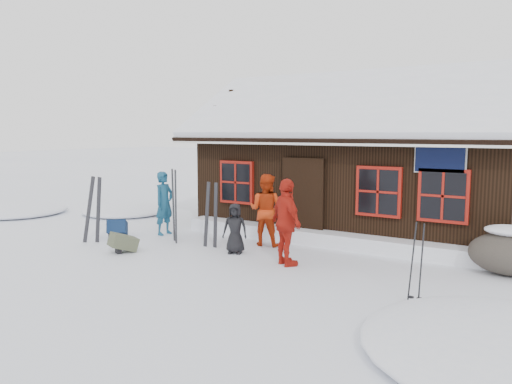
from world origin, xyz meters
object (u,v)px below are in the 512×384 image
Objects in this scene: backpack_blue at (118,231)px; backpack_olive at (123,245)px; ski_pair_left at (94,211)px; skier_teal at (164,203)px; ski_poles at (417,264)px; skier_orange_left at (266,210)px; boulder at (509,252)px; skier_orange_right at (286,222)px; skier_crouched at (235,228)px.

backpack_olive is at bearing -78.33° from backpack_blue.
backpack_olive is (1.33, -0.30, -0.64)m from ski_pair_left.
skier_teal is 2.16m from backpack_olive.
ski_poles reaches higher than backpack_olive.
ski_pair_left is 1.26× the size of ski_poles.
skier_orange_left reaches higher than ski_pair_left.
ski_pair_left is 2.74× the size of backpack_blue.
ski_poles is at bearing 144.16° from skier_orange_left.
boulder reaches higher than backpack_blue.
boulder is at bearing 43.57° from backpack_olive.
backpack_blue is at bearing 79.12° from ski_pair_left.
skier_orange_right is (4.21, -0.97, 0.05)m from skier_teal.
skier_orange_right is 2.95m from ski_poles.
skier_crouched is at bearing 54.19° from backpack_olive.
ski_pair_left is 0.97m from backpack_blue.
skier_orange_right is at bearing -41.20° from backpack_blue.
backpack_olive is (-2.18, -1.27, -0.41)m from skier_crouched.
backpack_olive is (-3.63, -1.00, -0.73)m from skier_orange_right.
skier_orange_left is at bearing 152.08° from ski_poles.
skier_crouched is 0.77× the size of boulder.
skier_orange_left reaches higher than backpack_olive.
skier_orange_right is 5.03m from backpack_blue.
skier_teal is at bearing -174.92° from boulder.
skier_orange_left is at bearing -12.70° from skier_orange_right.
skier_teal is 1.14× the size of boulder.
skier_orange_right reaches higher than ski_poles.
skier_orange_left is at bearing 16.52° from ski_pair_left.
skier_crouched is at bearing -104.38° from skier_teal.
ski_poles is (7.77, -0.15, -0.17)m from ski_pair_left.
skier_crouched is (-1.46, 0.28, -0.32)m from skier_orange_right.
backpack_blue is at bearing 161.84° from skier_crouched.
ski_pair_left is 1.50m from backpack_olive.
boulder is (5.32, 1.41, -0.13)m from skier_crouched.
skier_orange_right is at bearing -156.41° from boulder.
skier_orange_right reaches higher than skier_orange_left.
skier_teal is at bearing 19.88° from skier_orange_right.
skier_orange_right is at bearing -4.49° from ski_pair_left.
skier_teal reaches higher than ski_pair_left.
ski_poles is (2.81, -0.85, -0.26)m from skier_orange_right.
boulder is at bearing 67.45° from ski_poles.
ski_pair_left is at bearing 173.66° from skier_crouched.
skier_crouched is at bearing -36.94° from backpack_blue.
backpack_olive is at bearing 48.19° from skier_orange_right.
ski_pair_left is 7.77m from ski_poles.
skier_orange_left is at bearing -176.05° from boulder.
boulder is at bearing -85.14° from skier_teal.
ski_poles is (-1.05, -2.54, 0.19)m from boulder.
backpack_blue is (-0.02, 0.75, -0.63)m from ski_pair_left.
backpack_blue is at bearing -169.49° from boulder.
skier_teal reaches higher than backpack_olive.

